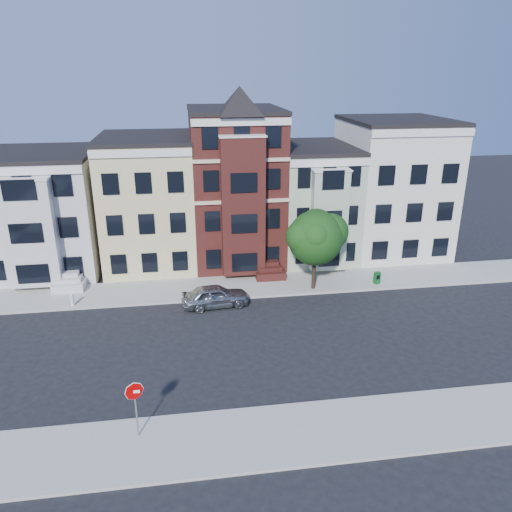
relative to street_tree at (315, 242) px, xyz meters
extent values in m
plane|color=black|center=(-4.75, -6.81, -3.73)|extent=(120.00, 120.00, 0.00)
cube|color=#9E9B93|center=(-4.75, 1.19, -3.65)|extent=(60.00, 4.00, 0.15)
cube|color=#9E9B93|center=(-4.75, -14.81, -3.65)|extent=(60.00, 4.00, 0.15)
cube|color=beige|center=(-19.75, 7.69, 0.77)|extent=(8.00, 9.00, 9.00)
cube|color=beige|center=(-11.75, 7.69, 1.27)|extent=(7.00, 9.00, 10.00)
cube|color=#3C1612|center=(-4.75, 7.69, 2.27)|extent=(7.00, 9.00, 12.00)
cube|color=#A6B89A|center=(1.75, 7.69, 0.77)|extent=(6.00, 9.00, 9.00)
cube|color=silver|center=(8.75, 7.69, 1.77)|extent=(8.00, 9.00, 11.00)
imported|color=#909498|center=(-7.22, -1.61, -2.96)|extent=(4.63, 2.25, 1.52)
cube|color=#105A21|center=(4.88, 0.10, -3.13)|extent=(0.48, 0.45, 0.88)
cylinder|color=silver|center=(-16.75, -0.42, -3.22)|extent=(0.29, 0.29, 0.70)
camera|label=1|loc=(-9.01, -32.13, 11.45)|focal=35.00mm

